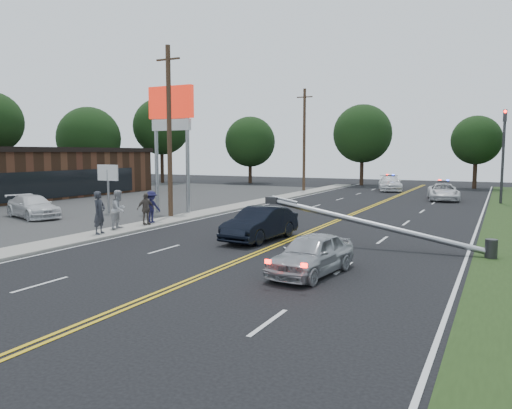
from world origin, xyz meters
The scene contains 24 objects.
ground centered at (0.00, 0.00, 0.00)m, with size 120.00×120.00×0.00m, color black.
parking_lot centered at (-20.00, 10.00, 0.01)m, with size 25.00×60.00×0.01m, color #2D2D2D.
sidewalk centered at (-8.40, 10.00, 0.06)m, with size 1.80×70.00×0.12m, color gray.
centerline_yellow centered at (0.00, 10.00, 0.01)m, with size 0.36×80.00×0.00m, color gold.
pylon_sign centered at (-10.50, 14.00, 6.00)m, with size 3.20×0.35×8.00m.
small_sign centered at (-14.00, 12.00, 2.33)m, with size 1.60×0.14×3.10m.
traffic_signal centered at (8.30, 30.00, 4.21)m, with size 0.28×0.41×7.05m.
fallen_streetlight centered at (4.19, 8.00, 0.92)m, with size 9.36×0.44×1.91m.
utility_pole_mid centered at (-9.20, 12.00, 5.08)m, with size 1.60×0.28×10.00m.
utility_pole_far centered at (-9.20, 34.00, 5.08)m, with size 1.60×0.28×10.00m.
tree_3 centered at (-35.76, 32.44, 5.50)m, with size 7.40×7.40×9.21m.
tree_4 centered at (-30.50, 39.51, 7.10)m, with size 7.09×7.09×10.66m.
tree_5 centered at (-20.26, 44.06, 5.18)m, with size 6.27×6.27×8.33m.
tree_6 centered at (-6.58, 46.14, 6.04)m, with size 6.80×6.80×9.44m.
tree_7 centered at (5.66, 46.10, 5.15)m, with size 5.18×5.18×7.75m.
crashed_sedan centered at (-1.18, 7.63, 0.73)m, with size 1.55×4.45×1.47m, color black.
waiting_sedan centered at (3.01, 2.73, 0.66)m, with size 1.56×3.87×1.32m, color #A4A7AC.
parked_car centered at (-16.56, 8.41, 0.67)m, with size 1.87×4.60×1.34m, color silver.
emergency_a centered at (4.09, 30.81, 0.68)m, with size 2.25×4.88×1.36m, color white.
emergency_b centered at (-1.82, 38.99, 0.77)m, with size 2.15×5.29×1.53m, color white.
bystander_a centered at (-8.26, 5.21, 1.11)m, with size 0.72×0.47×1.98m, color #2A2B32.
bystander_b centered at (-8.55, 6.84, 1.08)m, with size 0.93×0.73×1.92m, color #A7A7AB.
bystander_c centered at (-8.44, 9.25, 0.97)m, with size 1.10×0.63×1.70m, color #1A193F.
bystander_d centered at (-8.23, 8.50, 0.95)m, with size 0.98×0.41×1.67m, color #544A43.
Camera 1 is at (8.36, -12.03, 3.89)m, focal length 35.00 mm.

